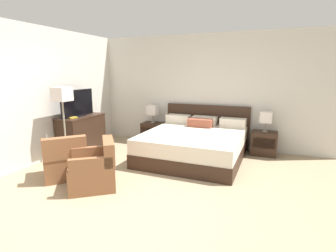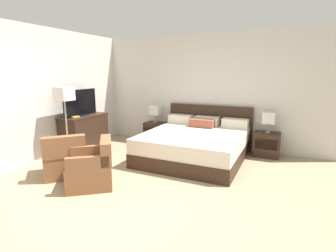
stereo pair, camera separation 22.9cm
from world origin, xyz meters
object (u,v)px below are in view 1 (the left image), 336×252
armchair_by_window (65,161)px  armchair_companion (95,170)px  nightstand_right (264,143)px  tv (77,104)px  table_lamp_right (266,117)px  dresser (82,133)px  table_lamp_left (153,110)px  floor_lamp (62,101)px  book_red_cover (71,117)px  nightstand_left (153,133)px  bed (194,144)px

armchair_by_window → armchair_companion: same height
nightstand_right → tv: size_ratio=0.55×
table_lamp_right → dresser: 4.11m
table_lamp_left → floor_lamp: size_ratio=0.29×
armchair_companion → dresser: bearing=135.6°
dresser → book_red_cover: (-0.01, -0.30, 0.42)m
nightstand_right → armchair_companion: bearing=-130.8°
tv → book_red_cover: bearing=-92.0°
nightstand_left → table_lamp_left: (0.00, 0.00, 0.58)m
armchair_companion → tv: bearing=137.0°
table_lamp_left → table_lamp_right: same height
table_lamp_right → armchair_companion: size_ratio=0.46×
book_red_cover → floor_lamp: floor_lamp is taller
table_lamp_left → table_lamp_right: 2.71m
bed → armchair_companion: bed is taller
tv → armchair_by_window: bearing=-59.2°
armchair_by_window → armchair_companion: bearing=-10.5°
nightstand_right → table_lamp_left: (-2.71, 0.00, 0.58)m
dresser → bed: bearing=12.0°
bed → armchair_companion: size_ratio=2.23×
bed → nightstand_right: bed is taller
bed → book_red_cover: size_ratio=9.01×
floor_lamp → dresser: bearing=104.8°
bed → armchair_companion: 2.24m
nightstand_right → tv: bearing=-160.1°
dresser → floor_lamp: size_ratio=0.74×
nightstand_right → armchair_companion: (-2.39, -2.77, 0.02)m
table_lamp_left → armchair_companion: (0.31, -2.78, -0.56)m
nightstand_left → table_lamp_left: size_ratio=1.19×
nightstand_right → table_lamp_right: table_lamp_right is taller
nightstand_right → dresser: (-3.87, -1.33, 0.17)m
book_red_cover → floor_lamp: 0.60m
table_lamp_left → armchair_by_window: bearing=-99.1°
armchair_companion → floor_lamp: bearing=149.7°
bed → armchair_by_window: size_ratio=2.22×
nightstand_right → dresser: dresser is taller
nightstand_left → armchair_by_window: bearing=-99.1°
tv → table_lamp_right: bearing=19.9°
dresser → floor_lamp: 1.09m
table_lamp_right → dresser: (-3.87, -1.33, -0.42)m
table_lamp_right → tv: bearing=-160.1°
nightstand_left → nightstand_right: bearing=0.0°
nightstand_left → book_red_cover: book_red_cover is taller
armchair_by_window → floor_lamp: (-0.56, 0.62, 0.97)m
floor_lamp → tv: bearing=106.2°
nightstand_right → bed: bearing=-149.7°
dresser → armchair_companion: 2.07m
book_red_cover → armchair_by_window: book_red_cover is taller
nightstand_left → armchair_by_window: 2.67m
bed → table_lamp_left: size_ratio=4.82×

